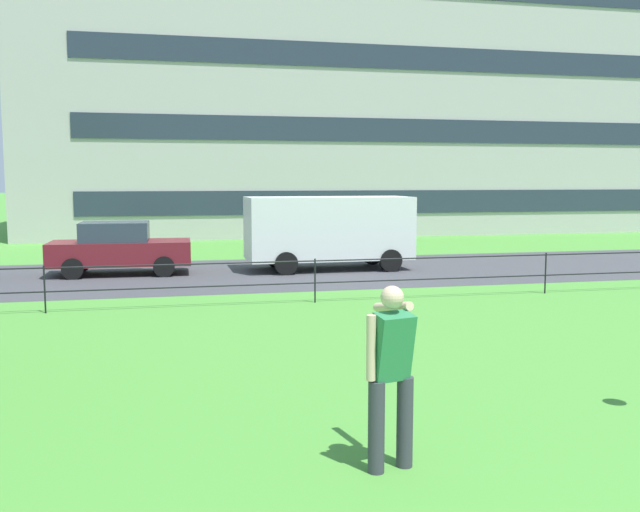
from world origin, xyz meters
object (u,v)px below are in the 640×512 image
at_px(car_maroon_center, 119,248).
at_px(apartment_building_background, 360,70).
at_px(person_thrower, 390,371).
at_px(panel_van_right, 329,228).

bearing_deg(car_maroon_center, apartment_building_background, 53.85).
height_order(person_thrower, apartment_building_background, apartment_building_background).
bearing_deg(panel_van_right, car_maroon_center, 177.87).
height_order(car_maroon_center, apartment_building_background, apartment_building_background).
xyz_separation_m(person_thrower, car_maroon_center, (-3.40, 14.77, -0.19)).
xyz_separation_m(car_maroon_center, panel_van_right, (6.24, -0.23, 0.49)).
bearing_deg(apartment_building_background, panel_van_right, -108.81).
bearing_deg(panel_van_right, person_thrower, -101.03).
distance_m(car_maroon_center, apartment_building_background, 21.56).
xyz_separation_m(car_maroon_center, apartment_building_background, (11.83, 16.20, 7.89)).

